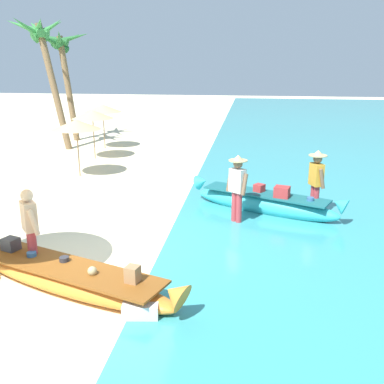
% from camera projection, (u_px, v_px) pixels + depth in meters
% --- Properties ---
extents(ground_plane, '(80.00, 80.00, 0.00)m').
position_uv_depth(ground_plane, '(108.00, 257.00, 9.14)').
color(ground_plane, beige).
extents(boat_orange_foreground, '(4.54, 2.22, 0.76)m').
position_uv_depth(boat_orange_foreground, '(68.00, 277.00, 7.75)').
color(boat_orange_foreground, orange).
rests_on(boat_orange_foreground, ground).
extents(boat_cyan_midground, '(3.94, 2.18, 0.84)m').
position_uv_depth(boat_cyan_midground, '(265.00, 203.00, 11.50)').
color(boat_cyan_midground, '#33B2BC').
rests_on(boat_cyan_midground, ground).
extents(person_vendor_hatted, '(0.55, 0.49, 1.73)m').
position_uv_depth(person_vendor_hatted, '(237.00, 185.00, 10.57)').
color(person_vendor_hatted, '#B2383D').
rests_on(person_vendor_hatted, ground).
extents(person_tourist_customer, '(0.50, 0.54, 1.66)m').
position_uv_depth(person_tourist_customer, '(30.00, 228.00, 8.13)').
color(person_tourist_customer, '#B2383D').
rests_on(person_tourist_customer, ground).
extents(person_vendor_assistant, '(0.44, 0.58, 1.75)m').
position_uv_depth(person_vendor_assistant, '(316.00, 180.00, 10.98)').
color(person_vendor_assistant, '#B2383D').
rests_on(person_vendor_assistant, ground).
extents(parasol_row_0, '(1.60, 1.60, 1.91)m').
position_uv_depth(parasol_row_0, '(76.00, 125.00, 14.85)').
color(parasol_row_0, '#8E6B47').
rests_on(parasol_row_0, ground).
extents(parasol_row_1, '(1.60, 1.60, 1.91)m').
position_uv_depth(parasol_row_1, '(92.00, 114.00, 17.46)').
color(parasol_row_1, '#8E6B47').
rests_on(parasol_row_1, ground).
extents(parasol_row_2, '(1.60, 1.60, 1.91)m').
position_uv_depth(parasol_row_2, '(103.00, 108.00, 19.53)').
color(parasol_row_2, '#8E6B47').
rests_on(parasol_row_2, ground).
extents(palm_tree_tall_inland, '(2.56, 2.53, 5.55)m').
position_uv_depth(palm_tree_tall_inland, '(41.00, 43.00, 18.69)').
color(palm_tree_tall_inland, brown).
rests_on(palm_tree_tall_inland, ground).
extents(palm_tree_leaning_seaward, '(2.78, 2.89, 5.14)m').
position_uv_depth(palm_tree_leaning_seaward, '(61.00, 50.00, 20.76)').
color(palm_tree_leaning_seaward, brown).
rests_on(palm_tree_leaning_seaward, ground).
extents(cooler_box, '(0.58, 0.36, 0.33)m').
position_uv_depth(cooler_box, '(141.00, 313.00, 6.85)').
color(cooler_box, silver).
rests_on(cooler_box, ground).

